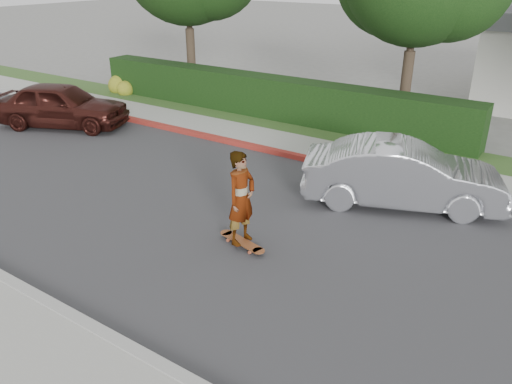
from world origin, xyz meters
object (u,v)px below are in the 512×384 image
car_silver (403,175)px  car_maroon (61,105)px  skateboard (242,242)px  skateboarder (241,198)px

car_silver → car_maroon: 11.66m
skateboard → skateboarder: bearing=-167.0°
skateboard → skateboarder: skateboarder is taller
car_maroon → skateboard: bearing=-131.5°
skateboard → skateboarder: size_ratio=0.65×
skateboard → car_maroon: 10.24m
skateboarder → skateboard: bearing=-85.8°
skateboard → car_silver: size_ratio=0.27×
car_maroon → skateboarder: bearing=-131.5°
skateboarder → car_maroon: skateboarder is taller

